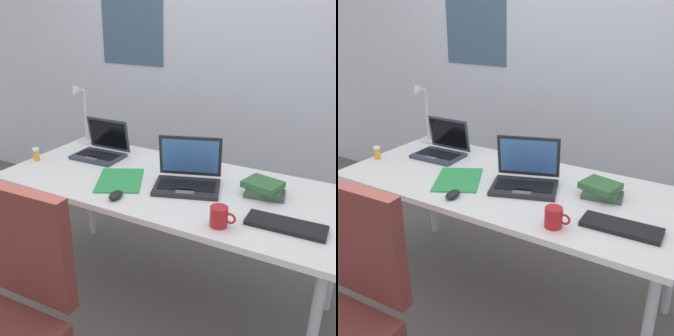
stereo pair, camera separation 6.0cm
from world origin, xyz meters
TOP-DOWN VIEW (x-y plane):
  - ground_plane at (0.00, 0.00)m, footprint 12.00×12.00m
  - wall_back at (-0.00, 1.10)m, footprint 6.00×0.13m
  - desk at (0.00, 0.00)m, footprint 1.80×0.80m
  - desk_lamp at (-0.80, 0.28)m, footprint 0.12×0.18m
  - laptop_mid_desk at (0.11, 0.01)m, footprint 0.40×0.36m
  - laptop_near_lamp at (-0.55, 0.14)m, footprint 0.30×0.24m
  - external_keyboard at (0.65, -0.16)m, footprint 0.33×0.13m
  - computer_mouse at (-0.13, -0.29)m, footprint 0.07×0.10m
  - cell_phone at (-0.11, 0.29)m, footprint 0.10×0.15m
  - pill_bottle at (-0.84, -0.11)m, footprint 0.04×0.04m
  - book_stack at (0.48, 0.09)m, footprint 0.22×0.19m
  - paper_folder_front_right at (-0.23, -0.11)m, footprint 0.35×0.38m
  - coffee_mug at (0.41, -0.29)m, footprint 0.11×0.08m

SIDE VIEW (x-z plane):
  - ground_plane at x=0.00m, z-range 0.00..0.00m
  - desk at x=0.00m, z-range 0.31..1.05m
  - paper_folder_front_right at x=-0.23m, z-range 0.74..0.75m
  - cell_phone at x=-0.11m, z-range 0.74..0.75m
  - external_keyboard at x=0.65m, z-range 0.74..0.76m
  - computer_mouse at x=-0.13m, z-range 0.74..0.77m
  - book_stack at x=0.48m, z-range 0.74..0.81m
  - pill_bottle at x=-0.84m, z-range 0.74..0.82m
  - coffee_mug at x=0.41m, z-range 0.74..0.83m
  - laptop_near_lamp at x=-0.55m, z-range 0.67..0.90m
  - laptop_mid_desk at x=0.11m, z-range 0.67..0.91m
  - desk_lamp at x=-0.80m, z-range 0.74..1.14m
  - wall_back at x=0.00m, z-range 0.00..2.60m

